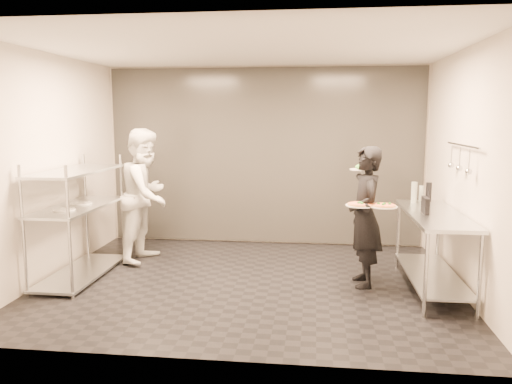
# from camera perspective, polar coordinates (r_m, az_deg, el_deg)

# --- Properties ---
(room_shell) EXTENTS (5.00, 4.00, 2.80)m
(room_shell) POSITION_cam_1_polar(r_m,az_deg,el_deg) (7.09, 0.31, 3.61)
(room_shell) COLOR black
(room_shell) RESTS_ON ground
(pass_rack) EXTENTS (0.60, 1.60, 1.50)m
(pass_rack) POSITION_cam_1_polar(r_m,az_deg,el_deg) (6.66, -19.64, -2.71)
(pass_rack) COLOR #ADB0B4
(pass_rack) RESTS_ON ground
(prep_counter) EXTENTS (0.60, 1.80, 0.92)m
(prep_counter) POSITION_cam_1_polar(r_m,az_deg,el_deg) (6.17, 19.64, -4.95)
(prep_counter) COLOR #ADB0B4
(prep_counter) RESTS_ON ground
(utensil_rail) EXTENTS (0.07, 1.20, 0.31)m
(utensil_rail) POSITION_cam_1_polar(r_m,az_deg,el_deg) (6.09, 22.35, 3.52)
(utensil_rail) COLOR #ADB0B4
(utensil_rail) RESTS_ON room_shell
(waiter) EXTENTS (0.47, 0.65, 1.68)m
(waiter) POSITION_cam_1_polar(r_m,az_deg,el_deg) (6.08, 12.37, -2.79)
(waiter) COLOR black
(waiter) RESTS_ON ground
(chef) EXTENTS (0.82, 0.99, 1.86)m
(chef) POSITION_cam_1_polar(r_m,az_deg,el_deg) (7.16, -12.44, -0.35)
(chef) COLOR white
(chef) RESTS_ON ground
(pizza_plate_near) EXTENTS (0.34, 0.34, 0.05)m
(pizza_plate_near) POSITION_cam_1_polar(r_m,az_deg,el_deg) (5.81, 11.84, -1.42)
(pizza_plate_near) COLOR silver
(pizza_plate_near) RESTS_ON waiter
(pizza_plate_far) EXTENTS (0.31, 0.31, 0.05)m
(pizza_plate_far) POSITION_cam_1_polar(r_m,az_deg,el_deg) (5.81, 14.38, -1.53)
(pizza_plate_far) COLOR silver
(pizza_plate_far) RESTS_ON waiter
(salad_plate) EXTENTS (0.25, 0.25, 0.07)m
(salad_plate) POSITION_cam_1_polar(r_m,az_deg,el_deg) (6.26, 11.79, 2.72)
(salad_plate) COLOR silver
(salad_plate) RESTS_ON waiter
(pos_monitor) EXTENTS (0.06, 0.26, 0.19)m
(pos_monitor) POSITION_cam_1_polar(r_m,az_deg,el_deg) (6.03, 18.78, -1.44)
(pos_monitor) COLOR black
(pos_monitor) RESTS_ON prep_counter
(bottle_green) EXTENTS (0.08, 0.08, 0.27)m
(bottle_green) POSITION_cam_1_polar(r_m,az_deg,el_deg) (6.73, 17.62, -0.03)
(bottle_green) COLOR gray
(bottle_green) RESTS_ON prep_counter
(bottle_clear) EXTENTS (0.06, 0.06, 0.21)m
(bottle_clear) POSITION_cam_1_polar(r_m,az_deg,el_deg) (6.86, 18.38, -0.16)
(bottle_clear) COLOR gray
(bottle_clear) RESTS_ON prep_counter
(bottle_dark) EXTENTS (0.07, 0.07, 0.25)m
(bottle_dark) POSITION_cam_1_polar(r_m,az_deg,el_deg) (6.88, 19.13, -0.00)
(bottle_dark) COLOR black
(bottle_dark) RESTS_ON prep_counter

